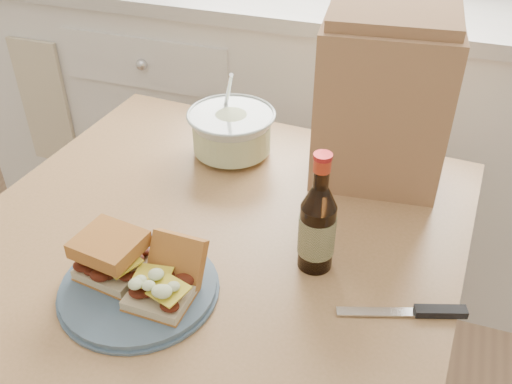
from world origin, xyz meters
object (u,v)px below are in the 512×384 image
(dining_table, at_px, (212,278))
(beer_bottle, at_px, (317,226))
(coleslaw_bowl, at_px, (232,134))
(plate, at_px, (139,288))
(paper_bag, at_px, (381,107))

(dining_table, relative_size, beer_bottle, 4.24)
(coleslaw_bowl, bearing_deg, beer_bottle, -47.69)
(plate, relative_size, paper_bag, 0.78)
(coleslaw_bowl, distance_m, beer_bottle, 0.40)
(plate, bearing_deg, beer_bottle, 31.89)
(paper_bag, bearing_deg, coleslaw_bowl, 175.08)
(beer_bottle, xyz_separation_m, paper_bag, (0.05, 0.30, 0.08))
(plate, bearing_deg, coleslaw_bowl, 91.50)
(coleslaw_bowl, xyz_separation_m, paper_bag, (0.32, 0.01, 0.12))
(plate, relative_size, coleslaw_bowl, 1.31)
(paper_bag, bearing_deg, plate, -129.68)
(beer_bottle, bearing_deg, dining_table, -164.79)
(coleslaw_bowl, height_order, beer_bottle, beer_bottle)
(coleslaw_bowl, bearing_deg, plate, -88.50)
(plate, xyz_separation_m, paper_bag, (0.30, 0.46, 0.16))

